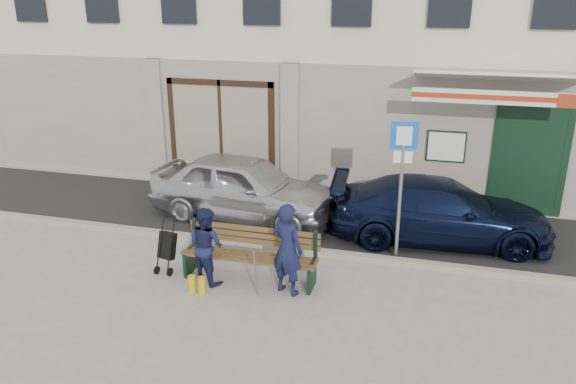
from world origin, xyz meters
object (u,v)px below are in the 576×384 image
at_px(bench, 247,256).
at_px(man, 287,249).
at_px(parking_sign, 402,170).
at_px(car_silver, 244,187).
at_px(stroller, 167,247).
at_px(woman, 206,245).
at_px(car_navy, 440,211).

height_order(bench, man, man).
distance_m(parking_sign, bench, 3.16).
height_order(car_silver, man, man).
distance_m(parking_sign, stroller, 4.44).
bearing_deg(stroller, man, 8.34).
relative_size(bench, stroller, 2.30).
distance_m(bench, man, 0.90).
relative_size(car_silver, stroller, 4.06).
bearing_deg(stroller, woman, 1.11).
distance_m(car_silver, man, 3.45).
height_order(car_navy, man, man).
height_order(car_silver, stroller, car_silver).
bearing_deg(man, stroller, 15.91).
height_order(car_navy, parking_sign, parking_sign).
bearing_deg(man, car_navy, -109.27).
xyz_separation_m(parking_sign, stroller, (-3.96, -1.54, -1.31)).
bearing_deg(man, car_silver, -37.73).
xyz_separation_m(man, woman, (-1.45, 0.02, -0.11)).
relative_size(parking_sign, bench, 1.10).
distance_m(car_silver, parking_sign, 3.80).
relative_size(man, stroller, 1.53).
distance_m(parking_sign, man, 2.60).
bearing_deg(woman, car_silver, -58.73).
xyz_separation_m(car_navy, stroller, (-4.71, -2.64, -0.17)).
bearing_deg(car_silver, bench, -152.84).
height_order(parking_sign, bench, parking_sign).
bearing_deg(woman, parking_sign, -126.35).
height_order(car_silver, woman, car_silver).
bearing_deg(woman, stroller, 12.32).
height_order(bench, woman, woman).
bearing_deg(man, woman, 20.24).
bearing_deg(car_silver, car_navy, -84.49).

